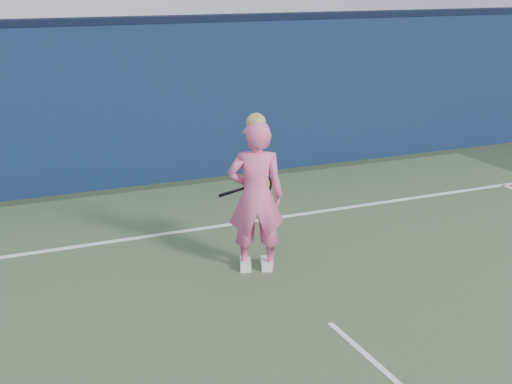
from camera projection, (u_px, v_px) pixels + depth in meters
name	position (u px, v px, depth m)	size (l,w,h in m)	color
ground	(388.00, 376.00, 5.96)	(80.00, 80.00, 0.00)	#2E3F26
backstop_wall	(163.00, 103.00, 11.29)	(24.00, 0.40, 2.50)	#0D1E3D
wall_cap	(160.00, 19.00, 10.91)	(24.00, 0.42, 0.10)	black
player	(256.00, 196.00, 7.88)	(0.73, 0.61, 1.80)	#ED5C95
racket	(256.00, 186.00, 8.31)	(0.62, 0.22, 0.34)	black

